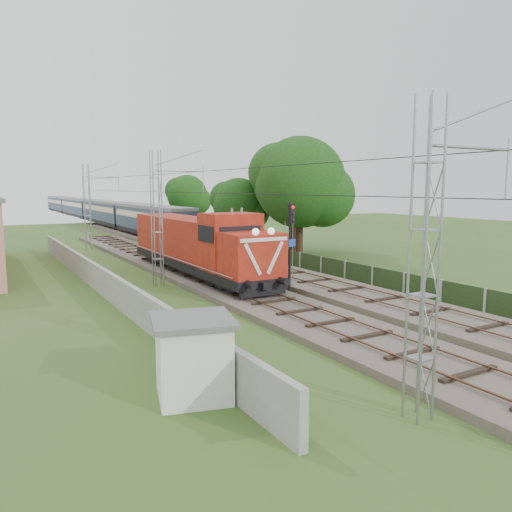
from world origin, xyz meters
TOP-DOWN VIEW (x-y plane):
  - ground at (0.00, 0.00)m, footprint 140.00×140.00m
  - track_main at (0.00, 7.00)m, footprint 4.20×70.00m
  - track_side at (5.00, 20.00)m, footprint 4.20×80.00m
  - catenary at (-2.95, 12.00)m, footprint 3.31×70.00m
  - boundary_wall at (-6.50, 12.00)m, footprint 0.25×40.00m
  - fence at (8.00, 3.00)m, footprint 0.12×32.00m
  - locomotive at (0.00, 12.99)m, footprint 2.97×16.96m
  - coach_rake at (5.00, 69.63)m, footprint 2.82×83.99m
  - signal_post at (2.62, 6.23)m, footprint 0.54×0.43m
  - relay_hut at (-7.40, -3.96)m, footprint 2.69×2.69m
  - tree_a at (10.40, 16.46)m, footprint 7.59×7.23m
  - tree_b at (13.04, 21.21)m, footprint 7.73×7.36m
  - tree_c at (9.67, 25.58)m, footprint 5.20×4.95m
  - tree_d at (13.78, 48.67)m, footprint 5.85×5.57m

SIDE VIEW (x-z plane):
  - ground at x=0.00m, z-range 0.00..0.00m
  - track_main at x=0.00m, z-range -0.04..0.41m
  - track_side at x=5.00m, z-range -0.04..0.41m
  - fence at x=8.00m, z-range 0.00..1.20m
  - boundary_wall at x=-6.50m, z-range 0.00..1.50m
  - relay_hut at x=-7.40m, z-range 0.01..2.29m
  - locomotive at x=0.00m, z-range 0.07..4.38m
  - coach_rake at x=5.00m, z-range 0.74..4.00m
  - signal_post at x=2.62m, z-range 0.94..5.95m
  - catenary at x=-2.95m, z-range 0.05..8.05m
  - tree_c at x=9.67m, z-range 0.83..7.57m
  - tree_d at x=13.78m, z-range 0.94..8.52m
  - tree_a at x=10.40m, z-range 1.22..11.06m
  - tree_b at x=13.04m, z-range 1.24..11.26m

